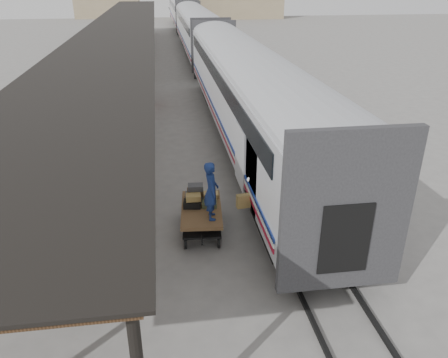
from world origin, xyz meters
TOP-DOWN VIEW (x-y plane):
  - ground at (0.00, 0.00)m, footprint 160.00×160.00m
  - train at (3.19, 33.79)m, footprint 3.45×76.01m
  - canopy at (-3.40, 24.00)m, footprint 4.90×64.30m
  - rails at (3.20, 34.00)m, footprint 1.54×150.00m
  - building_left at (-10.00, 82.00)m, footprint 12.00×8.00m
  - baggage_cart at (0.29, 0.09)m, footprint 1.45×2.50m
  - suitcase_stack at (0.21, 0.45)m, footprint 1.21×0.99m
  - luggage_tug at (-1.73, 15.39)m, footprint 0.95×1.50m
  - porter at (0.54, -0.56)m, footprint 0.44×0.66m
  - pedestrian at (-2.46, 14.49)m, footprint 0.91×0.43m

SIDE VIEW (x-z plane):
  - ground at x=0.00m, z-range 0.00..0.00m
  - rails at x=3.20m, z-range 0.00..0.12m
  - luggage_tug at x=-1.73m, z-range -0.05..1.25m
  - baggage_cart at x=0.29m, z-range 0.22..1.08m
  - pedestrian at x=-2.46m, z-range 0.00..1.51m
  - suitcase_stack at x=0.21m, z-range 0.77..1.36m
  - porter at x=0.54m, z-range 0.86..2.66m
  - train at x=3.19m, z-range 0.69..4.70m
  - building_left at x=-10.00m, z-range 0.00..6.00m
  - canopy at x=-3.40m, z-range 1.93..6.08m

